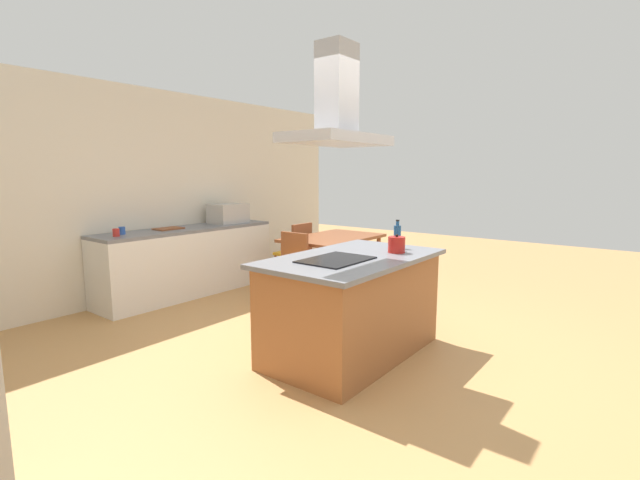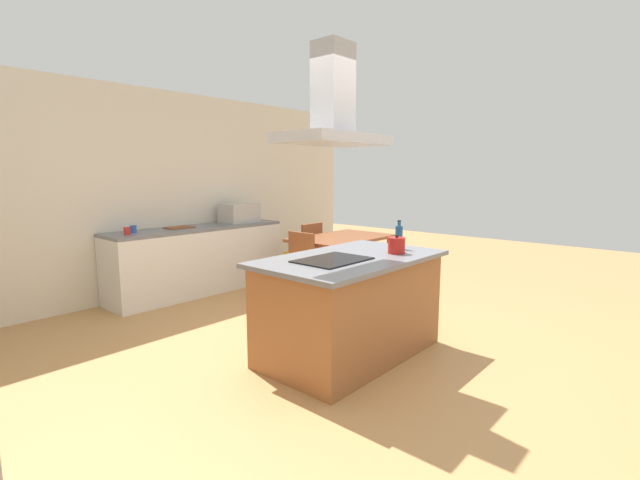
{
  "view_description": "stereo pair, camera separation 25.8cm",
  "coord_description": "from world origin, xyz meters",
  "views": [
    {
      "loc": [
        -3.22,
        -2.14,
        1.62
      ],
      "look_at": [
        0.05,
        0.4,
        1.0
      ],
      "focal_mm": 25.04,
      "sensor_mm": 36.0,
      "label": 1
    },
    {
      "loc": [
        -3.05,
        -2.34,
        1.62
      ],
      "look_at": [
        0.05,
        0.4,
        1.0
      ],
      "focal_mm": 25.04,
      "sensor_mm": 36.0,
      "label": 2
    }
  ],
  "objects": [
    {
      "name": "back_counter",
      "position": [
        0.35,
        2.88,
        0.45
      ],
      "size": [
        2.46,
        0.62,
        0.9
      ],
      "color": "silver",
      "rests_on": "ground"
    },
    {
      "name": "cutting_board",
      "position": [
        0.1,
        2.93,
        0.91
      ],
      "size": [
        0.34,
        0.24,
        0.02
      ],
      "primitive_type": "cube",
      "color": "brown",
      "rests_on": "back_counter"
    },
    {
      "name": "wall_back",
      "position": [
        0.0,
        3.25,
        1.35
      ],
      "size": [
        7.2,
        0.1,
        2.7
      ],
      "primitive_type": "cube",
      "color": "beige",
      "rests_on": "ground"
    },
    {
      "name": "kitchen_island",
      "position": [
        0.0,
        0.0,
        0.45
      ],
      "size": [
        1.71,
        1.01,
        0.9
      ],
      "color": "#995B33",
      "rests_on": "ground"
    },
    {
      "name": "dining_table",
      "position": [
        1.72,
        1.48,
        0.67
      ],
      "size": [
        1.4,
        0.9,
        0.75
      ],
      "color": "brown",
      "rests_on": "ground"
    },
    {
      "name": "olive_oil_bottle",
      "position": [
        0.62,
        -0.1,
        1.02
      ],
      "size": [
        0.07,
        0.07,
        0.28
      ],
      "color": "navy",
      "rests_on": "kitchen_island"
    },
    {
      "name": "chair_at_left_end",
      "position": [
        0.81,
        1.48,
        0.51
      ],
      "size": [
        0.42,
        0.42,
        0.89
      ],
      "color": "gold",
      "rests_on": "ground"
    },
    {
      "name": "coffee_mug_blue",
      "position": [
        -0.52,
        2.94,
        0.95
      ],
      "size": [
        0.08,
        0.08,
        0.09
      ],
      "primitive_type": "cylinder",
      "color": "#2D56B2",
      "rests_on": "back_counter"
    },
    {
      "name": "chair_facing_back_wall",
      "position": [
        1.72,
        2.14,
        0.51
      ],
      "size": [
        0.42,
        0.42,
        0.89
      ],
      "color": "gold",
      "rests_on": "ground"
    },
    {
      "name": "tea_kettle",
      "position": [
        0.39,
        -0.22,
        0.97
      ],
      "size": [
        0.21,
        0.16,
        0.17
      ],
      "color": "#B21E19",
      "rests_on": "kitchen_island"
    },
    {
      "name": "countertop_microwave",
      "position": [
        1.06,
        2.88,
        1.04
      ],
      "size": [
        0.5,
        0.38,
        0.28
      ],
      "primitive_type": "cube",
      "color": "#B2AFAA",
      "rests_on": "back_counter"
    },
    {
      "name": "cooktop",
      "position": [
        -0.25,
        0.0,
        0.91
      ],
      "size": [
        0.6,
        0.44,
        0.01
      ],
      "primitive_type": "cube",
      "color": "black",
      "rests_on": "kitchen_island"
    },
    {
      "name": "range_hood",
      "position": [
        -0.25,
        0.0,
        2.1
      ],
      "size": [
        0.9,
        0.55,
        0.78
      ],
      "color": "#ADADB2"
    },
    {
      "name": "coffee_mug_red",
      "position": [
        -0.65,
        2.83,
        0.95
      ],
      "size": [
        0.08,
        0.08,
        0.09
      ],
      "primitive_type": "cylinder",
      "color": "red",
      "rests_on": "back_counter"
    },
    {
      "name": "ground",
      "position": [
        0.0,
        1.5,
        0.0
      ],
      "size": [
        16.0,
        16.0,
        0.0
      ],
      "primitive_type": "plane",
      "color": "tan"
    }
  ]
}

